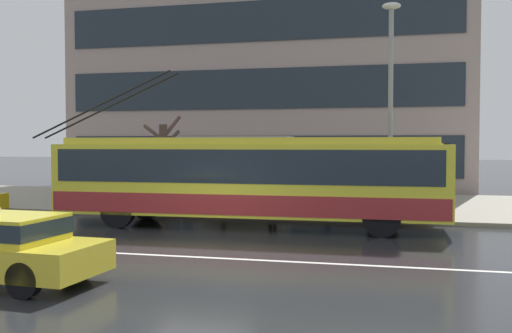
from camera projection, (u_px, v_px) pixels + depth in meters
The scene contains 11 objects.
ground_plane at pixel (197, 247), 14.58m from camera, with size 160.00×160.00×0.00m, color #25262A.
sidewalk_slab at pixel (280, 203), 24.55m from camera, with size 80.00×10.00×0.14m, color gray.
lane_centre_line at pixel (179, 256), 13.41m from camera, with size 72.00×0.14×0.01m, color silver.
trolleybus at pixel (248, 178), 18.01m from camera, with size 13.06×2.75×4.82m.
bus_shelter at pixel (237, 155), 22.18m from camera, with size 4.11×1.69×2.67m.
pedestrian_at_shelter at pixel (327, 168), 21.84m from camera, with size 1.25×1.25×1.96m.
pedestrian_approaching_curb at pixel (270, 169), 19.97m from camera, with size 1.27×1.27×1.98m.
pedestrian_walking_past at pixel (223, 168), 22.40m from camera, with size 1.30×1.30×1.90m.
street_lamp at pixel (391, 91), 19.22m from camera, with size 0.60×0.32×6.99m.
street_tree_bare at pixel (163, 157), 24.07m from camera, with size 1.76×1.62×3.56m.
office_tower_corner_left at pixel (279, 11), 35.95m from camera, with size 22.13×12.33×21.19m.
Camera 1 is at (4.90, -13.71, 2.59)m, focal length 41.45 mm.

